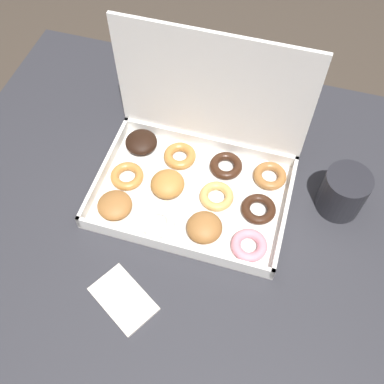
# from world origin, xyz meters

# --- Properties ---
(ground_plane) EXTENTS (8.00, 8.00, 0.00)m
(ground_plane) POSITION_xyz_m (0.00, 0.00, 0.00)
(ground_plane) COLOR #42382D
(dining_table) EXTENTS (1.05, 1.00, 0.73)m
(dining_table) POSITION_xyz_m (0.00, 0.00, 0.63)
(dining_table) COLOR #2D2D33
(dining_table) RESTS_ON ground_plane
(donut_box) EXTENTS (0.40, 0.29, 0.31)m
(donut_box) POSITION_xyz_m (0.02, 0.12, 0.78)
(donut_box) COLOR silver
(donut_box) RESTS_ON dining_table
(coffee_mug) EXTENTS (0.09, 0.09, 0.10)m
(coffee_mug) POSITION_xyz_m (0.33, 0.15, 0.78)
(coffee_mug) COLOR #232328
(coffee_mug) RESTS_ON dining_table
(paper_napkin) EXTENTS (0.15, 0.13, 0.01)m
(paper_napkin) POSITION_xyz_m (-0.03, -0.18, 0.73)
(paper_napkin) COLOR silver
(paper_napkin) RESTS_ON dining_table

